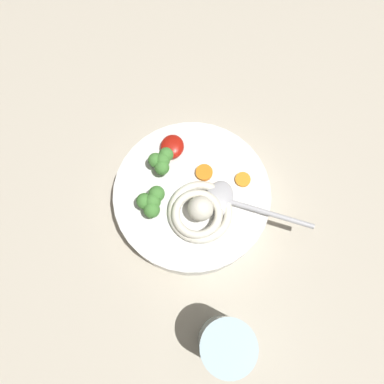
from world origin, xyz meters
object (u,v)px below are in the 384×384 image
at_px(noodle_pile, 199,211).
at_px(soup_spoon, 228,201).
at_px(drinking_glass, 225,344).
at_px(soup_bowl, 192,197).

xyz_separation_m(noodle_pile, soup_spoon, (-0.02, 0.04, -0.01)).
bearing_deg(noodle_pile, drinking_glass, 15.15).
xyz_separation_m(soup_spoon, drinking_glass, (0.21, 0.01, -0.00)).
height_order(noodle_pile, drinking_glass, drinking_glass).
distance_m(soup_bowl, noodle_pile, 0.05).
height_order(soup_spoon, drinking_glass, drinking_glass).
xyz_separation_m(soup_bowl, drinking_glass, (0.22, 0.06, 0.03)).
bearing_deg(noodle_pile, soup_bowl, -157.55).
bearing_deg(drinking_glass, soup_bowl, -163.64).
bearing_deg(soup_bowl, drinking_glass, 16.36).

